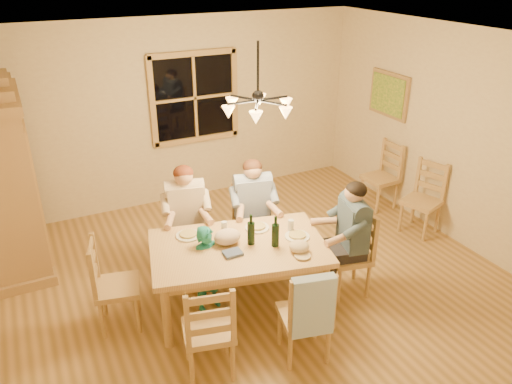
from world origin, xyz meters
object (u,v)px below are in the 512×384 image
chair_end_right (348,267)px  adult_slate_man (352,225)px  dining_table (239,254)px  wine_bottle_b (275,231)px  adult_plaid_man (253,199)px  child (208,269)px  chair_end_left (119,299)px  chair_far_left (188,247)px  adult_woman (186,206)px  chair_far_right (253,239)px  chair_spare_back (379,188)px  chandelier (258,105)px  chair_spare_front (420,212)px  chair_near_right (304,328)px  chair_near_left (209,343)px  armoire (6,184)px  wine_bottle_a (251,229)px

chair_end_right → adult_slate_man: adult_slate_man is taller
dining_table → wine_bottle_b: 0.46m
adult_plaid_man → child: size_ratio=0.90×
dining_table → chair_end_right: chair_end_right is taller
chair_end_left → child: (0.90, -0.15, 0.18)m
chair_far_left → adult_woman: bearing=58.0°
chair_far_right → chair_spare_back: bearing=-154.9°
chandelier → adult_slate_man: size_ratio=0.88×
chair_far_left → chair_spare_front: same height
chair_near_right → adult_plaid_man: size_ratio=1.13×
adult_plaid_man → chair_spare_front: adult_plaid_man is taller
chair_far_right → chair_spare_back: (2.32, 0.50, 0.00)m
child → chair_near_right: bearing=-78.6°
chair_near_left → child: size_ratio=1.02×
dining_table → chair_spare_front: size_ratio=1.98×
armoire → chair_spare_front: size_ratio=2.32×
chair_spare_back → chandelier: bearing=107.2°
chair_far_left → adult_woman: adult_woman is taller
chair_spare_front → chair_far_right: bearing=62.0°
adult_woman → chair_spare_front: adult_woman is taller
chandelier → chair_spare_front: chandelier is taller
dining_table → chair_far_left: (-0.24, 0.91, -0.36)m
wine_bottle_b → adult_plaid_man: bearing=78.3°
chair_far_left → chair_near_left: size_ratio=1.00×
chair_far_right → chair_spare_back: size_ratio=1.00×
adult_plaid_man → adult_slate_man: 1.22m
chandelier → chair_end_left: size_ratio=0.78×
adult_woman → wine_bottle_a: bearing=124.8°
chair_near_left → adult_slate_man: size_ratio=1.13×
dining_table → chair_far_left: 1.01m
adult_slate_man → chair_far_left: bearing=63.4°
chair_end_right → chandelier: bearing=64.8°
chair_near_left → wine_bottle_b: bearing=42.8°
child → chair_end_left: bearing=154.5°
wine_bottle_a → adult_plaid_man: bearing=62.8°
chair_near_right → adult_plaid_man: 1.76m
adult_plaid_man → chair_spare_front: bearing=-175.8°
chair_near_right → wine_bottle_a: (-0.11, 0.89, 0.62)m
chair_far_left → wine_bottle_a: wine_bottle_a is taller
adult_plaid_man → chair_spare_front: size_ratio=0.88×
wine_bottle_a → wine_bottle_b: bearing=-35.4°
chair_far_right → adult_plaid_man: 0.54m
chair_far_right → armoire: bearing=-12.6°
chair_near_right → child: 1.18m
wine_bottle_a → chair_spare_front: size_ratio=0.33×
chair_near_left → chair_spare_back: size_ratio=1.00×
adult_woman → child: 0.86m
chair_end_left → chair_spare_front: 4.04m
dining_table → chair_end_right: bearing=-13.0°
wine_bottle_b → chandelier: bearing=83.3°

